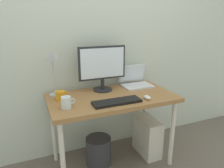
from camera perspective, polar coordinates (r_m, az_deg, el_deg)
ground_plane at (r=2.42m, az=-0.00°, el=-20.20°), size 6.00×6.00×0.00m
back_wall at (r=2.30m, az=-3.81°, el=12.88°), size 4.40×0.04×2.60m
desk at (r=2.08m, az=-0.00°, el=-5.16°), size 1.22×0.65×0.75m
monitor at (r=2.15m, az=-2.63°, el=4.90°), size 0.49×0.20×0.46m
laptop at (r=2.37m, az=6.27°, el=0.94°), size 0.32×0.27×0.23m
desk_lamp at (r=2.02m, az=-15.69°, el=5.68°), size 0.11×0.16×0.47m
keyboard at (r=1.88m, az=1.32°, el=-4.80°), size 0.44×0.14×0.02m
mouse at (r=1.99m, az=9.49°, el=-3.57°), size 0.06×0.09×0.03m
coffee_mug at (r=1.99m, az=-13.73°, el=-3.02°), size 0.12×0.09×0.09m
glass_cup at (r=1.80m, az=-12.23°, el=-4.88°), size 0.12×0.08×0.10m
computer_tower at (r=2.47m, az=9.49°, el=-13.74°), size 0.18×0.36×0.42m
wastebasket at (r=2.32m, az=-3.65°, el=-17.58°), size 0.26×0.26×0.30m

